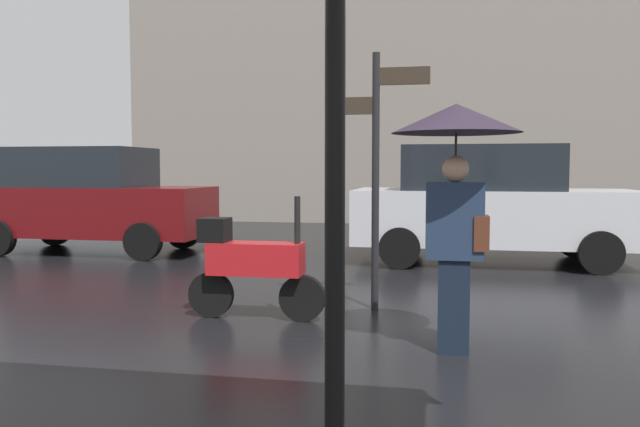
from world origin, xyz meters
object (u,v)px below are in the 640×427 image
object	(u,v)px
pedestrian_with_umbrella	(456,156)
street_signpost	(376,154)
parked_scooter	(251,264)
parked_car_right	(91,199)
parked_car_left	(489,203)

from	to	relation	value
pedestrian_with_umbrella	street_signpost	world-z (taller)	street_signpost
pedestrian_with_umbrella	parked_scooter	bearing A→B (deg)	-65.67
parked_scooter	parked_car_right	distance (m)	6.21
pedestrian_with_umbrella	parked_car_right	world-z (taller)	pedestrian_with_umbrella
parked_car_right	street_signpost	distance (m)	6.70
pedestrian_with_umbrella	street_signpost	xyz separation A→B (m)	(-0.80, 1.51, 0.05)
pedestrian_with_umbrella	parked_car_left	distance (m)	5.33
parked_scooter	parked_car_left	xyz separation A→B (m)	(2.60, 4.44, 0.40)
parked_car_right	parked_car_left	bearing A→B (deg)	4.68
parked_car_left	street_signpost	bearing A→B (deg)	70.67
street_signpost	parked_scooter	bearing A→B (deg)	-149.42
parked_scooter	street_signpost	distance (m)	1.75
parked_car_left	parked_car_right	xyz separation A→B (m)	(-6.96, -0.03, 0.00)
street_signpost	parked_car_right	bearing A→B (deg)	146.14
parked_scooter	street_signpost	xyz separation A→B (m)	(1.17, 0.69, 1.10)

